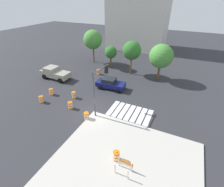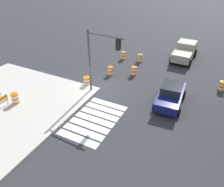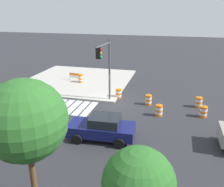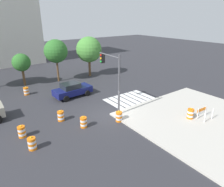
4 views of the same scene
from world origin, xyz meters
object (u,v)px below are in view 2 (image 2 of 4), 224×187
object	(u,v)px
sports_car	(171,95)
traffic_barrel_median_far	(140,58)
pickup_truck	(185,51)
traffic_barrel_crosswalk_end	(110,71)
traffic_barrel_median_near	(87,81)
traffic_barrel_on_sidewalk	(15,98)
traffic_barrel_lane_center	(123,55)
traffic_barrel_near_corner	(134,71)
traffic_barrel_far_curb	(222,86)
traffic_light_pole	(101,53)

from	to	relation	value
sports_car	traffic_barrel_median_far	world-z (taller)	sports_car
sports_car	pickup_truck	xyz separation A→B (m)	(-10.01, -0.85, 0.16)
traffic_barrel_crosswalk_end	traffic_barrel_median_near	size ratio (longest dim) A/B	1.00
pickup_truck	traffic_barrel_crosswalk_end	bearing A→B (deg)	-37.29
traffic_barrel_on_sidewalk	traffic_barrel_lane_center	bearing A→B (deg)	162.28
traffic_barrel_near_corner	traffic_barrel_far_curb	xyz separation A→B (m)	(-0.79, 8.25, 0.00)
traffic_barrel_crosswalk_end	traffic_barrel_median_near	xyz separation A→B (m)	(2.97, -0.96, 0.00)
traffic_barrel_crosswalk_end	sports_car	bearing A→B (deg)	71.41
sports_car	traffic_light_pole	world-z (taller)	traffic_light_pole
traffic_barrel_median_far	traffic_barrel_far_curb	distance (m)	9.27
pickup_truck	traffic_barrel_median_far	bearing A→B (deg)	-53.30
pickup_truck	traffic_light_pole	world-z (taller)	traffic_light_pole
traffic_barrel_on_sidewalk	traffic_light_pole	xyz separation A→B (m)	(-4.55, 5.54, 3.31)
traffic_barrel_median_near	traffic_light_pole	size ratio (longest dim) A/B	0.19
traffic_barrel_median_far	traffic_barrel_on_sidewalk	distance (m)	14.05
traffic_barrel_far_curb	traffic_barrel_crosswalk_end	bearing A→B (deg)	-79.86
sports_car	traffic_barrel_crosswalk_end	size ratio (longest dim) A/B	4.31
pickup_truck	traffic_barrel_on_sidewalk	xyz separation A→B (m)	(15.96, -10.39, -0.37)
traffic_barrel_on_sidewalk	traffic_light_pole	distance (m)	7.89
traffic_barrel_near_corner	traffic_barrel_on_sidewalk	world-z (taller)	traffic_barrel_on_sidewalk
pickup_truck	traffic_barrel_lane_center	size ratio (longest dim) A/B	5.07
traffic_barrel_near_corner	traffic_light_pole	size ratio (longest dim) A/B	0.19
sports_car	traffic_barrel_lane_center	bearing A→B (deg)	-132.17
traffic_barrel_crosswalk_end	traffic_barrel_lane_center	xyz separation A→B (m)	(-4.29, -0.50, 0.00)
traffic_barrel_near_corner	traffic_barrel_median_near	xyz separation A→B (m)	(4.05, -3.12, 0.00)
traffic_barrel_near_corner	sports_car	bearing A→B (deg)	53.87
traffic_barrel_crosswalk_end	traffic_barrel_median_far	world-z (taller)	same
traffic_barrel_crosswalk_end	traffic_barrel_lane_center	bearing A→B (deg)	-173.37
traffic_barrel_crosswalk_end	traffic_barrel_median_near	distance (m)	3.12
traffic_barrel_crosswalk_end	traffic_barrel_far_curb	xyz separation A→B (m)	(-1.86, 10.41, 0.00)
traffic_barrel_median_near	traffic_barrel_crosswalk_end	bearing A→B (deg)	162.15
traffic_barrel_median_far	traffic_barrel_far_curb	bearing A→B (deg)	73.59
traffic_barrel_median_near	traffic_barrel_far_curb	size ratio (longest dim) A/B	1.00
pickup_truck	traffic_barrel_median_far	world-z (taller)	pickup_truck
traffic_barrel_on_sidewalk	traffic_barrel_median_far	bearing A→B (deg)	154.65
traffic_barrel_far_curb	traffic_light_pole	size ratio (longest dim) A/B	0.19
traffic_barrel_median_far	traffic_barrel_crosswalk_end	bearing A→B (deg)	-18.74
traffic_barrel_median_far	traffic_barrel_far_curb	size ratio (longest dim) A/B	1.00
traffic_barrel_median_far	traffic_light_pole	world-z (taller)	traffic_light_pole
traffic_barrel_far_curb	traffic_barrel_on_sidewalk	bearing A→B (deg)	-55.94
sports_car	traffic_barrel_median_far	distance (m)	8.54
traffic_barrel_crosswalk_end	traffic_barrel_on_sidewalk	world-z (taller)	traffic_barrel_on_sidewalk
traffic_barrel_crosswalk_end	traffic_barrel_lane_center	size ratio (longest dim) A/B	1.00
traffic_barrel_lane_center	traffic_barrel_on_sidewalk	world-z (taller)	traffic_barrel_on_sidewalk
sports_car	traffic_light_pole	bearing A→B (deg)	-76.26
sports_car	traffic_barrel_on_sidewalk	world-z (taller)	sports_car
traffic_barrel_crosswalk_end	traffic_light_pole	bearing A→B (deg)	15.90
traffic_barrel_lane_center	traffic_barrel_crosswalk_end	bearing A→B (deg)	6.63
pickup_truck	traffic_barrel_median_far	size ratio (longest dim) A/B	5.07
sports_car	traffic_barrel_median_near	size ratio (longest dim) A/B	4.31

